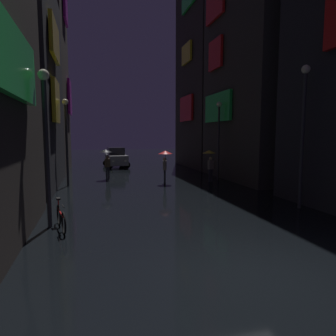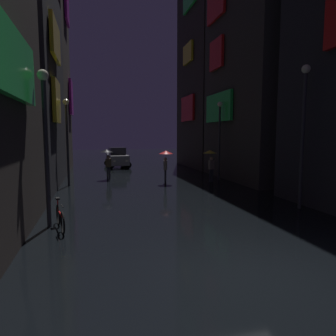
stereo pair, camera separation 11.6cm
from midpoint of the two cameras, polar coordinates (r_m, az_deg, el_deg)
name	(u,v)px [view 2 (the right image)]	position (r m, az deg, el deg)	size (l,w,h in m)	color
ground_plane	(253,272)	(7.52, 16.32, -18.44)	(120.00, 120.00, 0.00)	black
building_left_mid	(21,85)	(19.97, -26.10, 14.04)	(4.25, 8.99, 12.03)	#232328
building_left_far	(41,51)	(28.75, -22.88, 19.77)	(4.25, 7.49, 20.09)	#2D2826
building_right_mid	(255,34)	(23.20, 16.45, 23.27)	(4.25, 8.73, 19.96)	#33302D
building_right_far	(208,64)	(30.77, 7.79, 19.02)	(4.25, 8.10, 19.82)	#2D2826
pedestrian_foreground_left_red	(166,158)	(19.23, -0.26, 1.99)	(0.90, 0.90, 2.12)	#2D2D38
pedestrian_midstreet_centre_black	(107,156)	(21.50, -11.36, 2.33)	(0.90, 0.90, 2.12)	#2D2D38
pedestrian_foreground_right_yellow	(210,157)	(19.96, 8.23, 2.09)	(0.90, 0.90, 2.12)	#2D2D38
bicycle_parked_at_storefront	(60,218)	(10.66, -19.54, -8.89)	(0.47, 1.79, 0.96)	black
car_distant	(117,158)	(29.40, -9.53, 1.95)	(2.43, 4.24, 1.92)	#99999E
streetlamp_left_far	(67,132)	(19.18, -18.52, 6.57)	(0.36, 0.36, 5.26)	#2D2D33
streetlamp_right_far	(220,131)	(21.08, 9.94, 6.92)	(0.36, 0.36, 5.38)	#2D2D33
streetlamp_left_near	(45,130)	(10.71, -22.06, 6.79)	(0.36, 0.36, 5.22)	#2D2D33
streetlamp_right_near	(303,121)	(13.75, 24.62, 8.14)	(0.36, 0.36, 5.96)	#2D2D33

